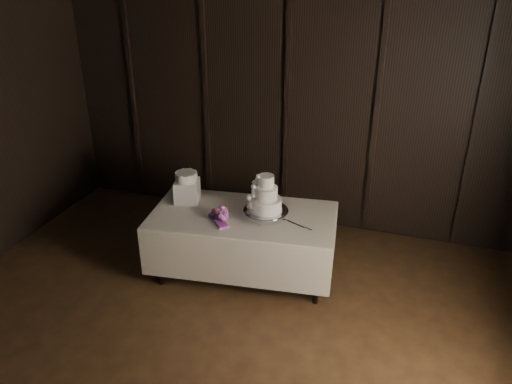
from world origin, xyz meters
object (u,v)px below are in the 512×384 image
Objects in this scene: bouquet at (221,214)px; display_table at (243,242)px; small_cake at (186,177)px; cake_stand at (266,214)px; box_pedestal at (187,191)px; wedding_cake at (263,197)px.

display_table is at bearing 45.45° from bouquet.
display_table is at bearing -8.88° from small_cake.
cake_stand is 1.25× the size of bouquet.
small_cake is at bearing 151.18° from bouquet.
box_pedestal is at bearing 174.13° from cake_stand.
bouquet is at bearing -28.82° from box_pedestal.
cake_stand is 0.47m from bouquet.
bouquet is 1.48× the size of box_pedestal.
wedding_cake is at bearing -8.60° from display_table.
display_table is 5.29× the size of wedding_cake.
bouquet is 0.65m from small_cake.
wedding_cake reaches higher than small_cake.
wedding_cake reaches higher than cake_stand.
box_pedestal reaches higher than cake_stand.
small_cake reaches higher than box_pedestal.
display_table is 0.47m from cake_stand.
wedding_cake is 1.61× the size of small_cake.
cake_stand is 1.96× the size of small_cake.
small_cake is (-0.53, 0.29, 0.24)m from bouquet.
small_cake is at bearing 163.87° from display_table.
display_table is 8.10× the size of box_pedestal.
cake_stand is 1.00m from small_cake.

